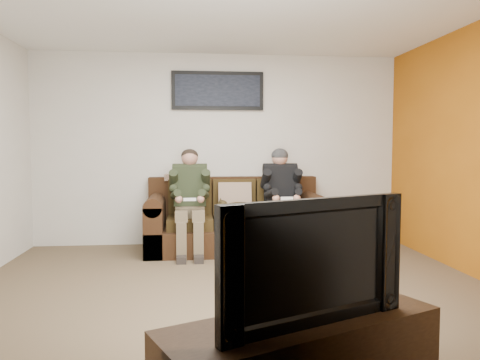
{
  "coord_description": "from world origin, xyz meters",
  "views": [
    {
      "loc": [
        -0.38,
        -4.21,
        1.33
      ],
      "look_at": [
        0.18,
        1.2,
        0.95
      ],
      "focal_mm": 35.0,
      "sensor_mm": 36.0,
      "label": 1
    }
  ],
  "objects": [
    {
      "name": "floor",
      "position": [
        0.0,
        0.0,
        0.0
      ],
      "size": [
        5.0,
        5.0,
        0.0
      ],
      "primitive_type": "plane",
      "color": "brown",
      "rests_on": "ground"
    },
    {
      "name": "ceiling",
      "position": [
        0.0,
        0.0,
        2.6
      ],
      "size": [
        5.0,
        5.0,
        0.0
      ],
      "primitive_type": "plane",
      "rotation": [
        3.14,
        0.0,
        0.0
      ],
      "color": "silver",
      "rests_on": "ground"
    },
    {
      "name": "wall_back",
      "position": [
        0.0,
        2.25,
        1.3
      ],
      "size": [
        5.0,
        0.0,
        5.0
      ],
      "primitive_type": "plane",
      "rotation": [
        1.57,
        0.0,
        0.0
      ],
      "color": "beige",
      "rests_on": "ground"
    },
    {
      "name": "wall_front",
      "position": [
        0.0,
        -2.25,
        1.3
      ],
      "size": [
        5.0,
        0.0,
        5.0
      ],
      "primitive_type": "plane",
      "rotation": [
        -1.57,
        0.0,
        0.0
      ],
      "color": "beige",
      "rests_on": "ground"
    },
    {
      "name": "sofa",
      "position": [
        0.18,
        1.83,
        0.35
      ],
      "size": [
        2.27,
        0.98,
        0.93
      ],
      "color": "#311C0E",
      "rests_on": "ground"
    },
    {
      "name": "throw_pillow",
      "position": [
        0.18,
        1.87,
        0.66
      ],
      "size": [
        0.43,
        0.21,
        0.43
      ],
      "primitive_type": "cube",
      "rotation": [
        -0.21,
        0.0,
        0.0
      ],
      "color": "#937560",
      "rests_on": "sofa"
    },
    {
      "name": "throw_blanket",
      "position": [
        -0.5,
        2.12,
        0.93
      ],
      "size": [
        0.46,
        0.23,
        0.08
      ],
      "primitive_type": "cube",
      "color": "tan",
      "rests_on": "sofa"
    },
    {
      "name": "person_left",
      "position": [
        -0.4,
        1.64,
        0.74
      ],
      "size": [
        0.51,
        0.87,
        1.31
      ],
      "color": "brown",
      "rests_on": "sofa"
    },
    {
      "name": "person_right",
      "position": [
        0.77,
        1.64,
        0.74
      ],
      "size": [
        0.51,
        0.86,
        1.32
      ],
      "color": "black",
      "rests_on": "sofa"
    },
    {
      "name": "cat",
      "position": [
        0.21,
        1.62,
        0.55
      ],
      "size": [
        0.66,
        0.26,
        0.24
      ],
      "color": "#413419",
      "rests_on": "sofa"
    },
    {
      "name": "framed_poster",
      "position": [
        -0.02,
        2.22,
        2.1
      ],
      "size": [
        1.25,
        0.05,
        0.52
      ],
      "color": "black",
      "rests_on": "wall_back"
    },
    {
      "name": "television",
      "position": [
        0.18,
        -1.95,
        0.78
      ],
      "size": [
        1.04,
        0.56,
        0.62
      ],
      "primitive_type": "imported",
      "rotation": [
        0.0,
        0.0,
        0.42
      ],
      "color": "black",
      "rests_on": "tv_stand"
    }
  ]
}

